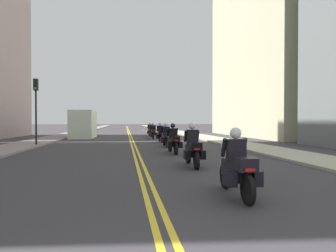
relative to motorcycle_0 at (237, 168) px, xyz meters
name	(u,v)px	position (x,y,z in m)	size (l,w,h in m)	color
ground_plane	(129,132)	(-1.91, 42.95, -0.66)	(264.00, 264.00, 0.00)	#373438
sidewalk_left	(81,131)	(-9.52, 42.95, -0.60)	(2.76, 144.00, 0.12)	gray
sidewalk_right	(174,131)	(5.70, 42.95, -0.60)	(2.76, 144.00, 0.12)	#A8A58F
centreline_yellow_inner	(128,132)	(-2.03, 42.95, -0.66)	(0.12, 132.00, 0.01)	yellow
centreline_yellow_outer	(129,132)	(-1.79, 42.95, -0.66)	(0.12, 132.00, 0.01)	yellow
lane_dashes_white	(161,138)	(1.20, 23.95, -0.66)	(0.14, 56.40, 0.01)	silver
building_right_1	(278,12)	(15.18, 25.95, 13.80)	(9.72, 19.81, 28.93)	beige
motorcycle_0	(237,168)	(0.00, 0.00, 0.00)	(0.77, 2.16, 1.58)	black
motorcycle_1	(193,149)	(0.03, 4.52, 0.00)	(0.78, 2.28, 1.66)	black
motorcycle_2	(173,141)	(0.04, 9.07, 0.00)	(0.78, 2.19, 1.61)	black
motorcycle_3	(166,137)	(0.23, 13.34, -0.01)	(0.77, 2.26, 1.63)	black
motorcycle_4	(160,134)	(0.35, 17.43, 0.01)	(0.76, 2.31, 1.63)	black
motorcycle_5	(153,132)	(0.22, 22.19, -0.01)	(0.78, 2.06, 1.59)	black
motorcycle_6	(150,131)	(0.30, 26.51, 0.01)	(0.78, 2.18, 1.61)	black
traffic_light_near	(36,100)	(-8.54, 14.96, 2.53)	(0.28, 0.38, 4.63)	black
parked_truck	(84,126)	(-6.74, 25.49, 0.61)	(2.20, 6.50, 2.80)	#BCB6BB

